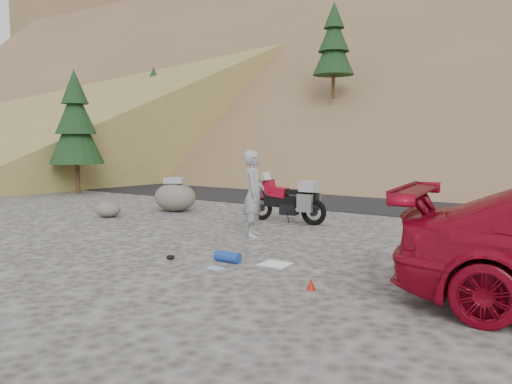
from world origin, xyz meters
The scene contains 14 objects.
ground centered at (0.00, 0.00, 0.00)m, with size 140.00×140.00×0.00m, color #3C3A37.
road centered at (0.00, 9.00, 0.00)m, with size 120.00×7.00×0.05m, color black.
hillside centered at (-0.05, 40.88, 11.08)m, with size 120.00×73.00×46.72m.
conifer_verge centered at (-11.00, 4.50, 2.89)m, with size 2.20×2.20×5.04m.
motorcycle centered at (-0.10, 2.99, 0.58)m, with size 2.27×0.70×1.35m.
man centered at (0.14, 0.86, 0.00)m, with size 0.72×0.47×1.97m, color #95959A.
boulder centered at (-4.14, 2.89, 0.46)m, with size 1.55×1.39×1.06m.
small_rock centered at (-4.94, 0.96, 0.22)m, with size 0.94×0.89×0.44m.
gear_white_cloth centered at (1.91, -1.08, 0.01)m, with size 0.50×0.45×0.02m, color white.
gear_blue_mat centered at (1.09, -1.41, 0.10)m, with size 0.20×0.20×0.49m, color navy.
gear_funnel centered at (3.12, -2.07, 0.09)m, with size 0.13×0.13×0.17m, color #A8170B.
gear_glove_a centered at (0.06, -1.82, 0.02)m, with size 0.13×0.09×0.04m, color black.
gear_glove_b centered at (-0.02, -1.71, 0.02)m, with size 0.11×0.09×0.04m, color black.
gear_blue_cloth centered at (1.19, -1.89, 0.01)m, with size 0.29×0.22×0.01m, color #7D97C1.
Camera 1 is at (6.40, -8.51, 2.21)m, focal length 35.00 mm.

